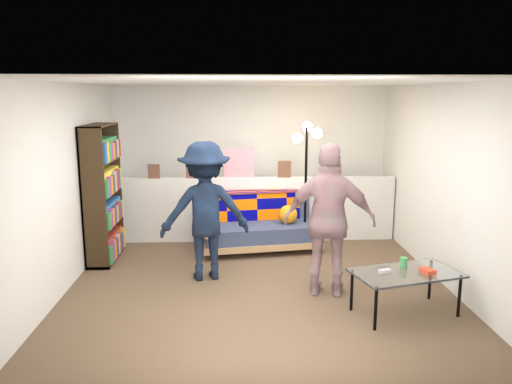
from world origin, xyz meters
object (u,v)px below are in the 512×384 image
futon_sofa (260,226)px  coffee_table (406,275)px  floor_lamp (307,160)px  bookshelf (103,198)px  person_right (330,221)px  person_left (205,211)px

futon_sofa → coffee_table: 2.68m
floor_lamp → futon_sofa: bearing=-174.9°
futon_sofa → coffee_table: size_ratio=1.50×
futon_sofa → bookshelf: 2.28m
futon_sofa → person_right: person_right is taller
coffee_table → person_right: (-0.71, 0.55, 0.44)m
futon_sofa → bookshelf: size_ratio=0.97×
futon_sofa → person_right: (0.69, -1.73, 0.53)m
futon_sofa → floor_lamp: (0.68, 0.06, 0.98)m
person_left → coffee_table: bearing=141.4°
bookshelf → coffee_table: (3.59, -1.93, -0.45)m
coffee_table → person_right: size_ratio=0.69×
person_left → person_right: bearing=147.0°
coffee_table → person_left: bearing=151.8°
person_left → person_right: size_ratio=0.98×
futon_sofa → bookshelf: (-2.19, -0.35, 0.53)m
futon_sofa → floor_lamp: bearing=5.1°
futon_sofa → floor_lamp: floor_lamp is taller
futon_sofa → person_left: bearing=-123.4°
coffee_table → floor_lamp: bearing=107.2°
floor_lamp → bookshelf: bearing=-171.8°
floor_lamp → person_right: 1.85m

